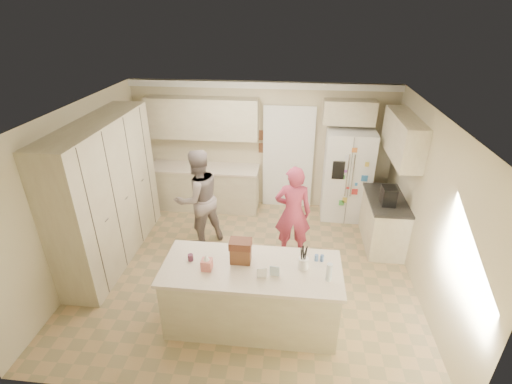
# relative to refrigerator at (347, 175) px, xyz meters

# --- Properties ---
(floor) EXTENTS (5.20, 4.60, 0.02)m
(floor) POSITION_rel_refrigerator_xyz_m (-1.72, -1.96, -0.91)
(floor) COLOR tan
(floor) RESTS_ON ground
(ceiling) EXTENTS (5.20, 4.60, 0.02)m
(ceiling) POSITION_rel_refrigerator_xyz_m (-1.72, -1.96, 1.71)
(ceiling) COLOR white
(ceiling) RESTS_ON wall_back
(wall_back) EXTENTS (5.20, 0.02, 2.60)m
(wall_back) POSITION_rel_refrigerator_xyz_m (-1.72, 0.35, 0.40)
(wall_back) COLOR beige
(wall_back) RESTS_ON ground
(wall_front) EXTENTS (5.20, 0.02, 2.60)m
(wall_front) POSITION_rel_refrigerator_xyz_m (-1.72, -4.27, 0.40)
(wall_front) COLOR beige
(wall_front) RESTS_ON ground
(wall_left) EXTENTS (0.02, 4.60, 2.60)m
(wall_left) POSITION_rel_refrigerator_xyz_m (-4.33, -1.96, 0.40)
(wall_left) COLOR beige
(wall_left) RESTS_ON ground
(wall_right) EXTENTS (0.02, 4.60, 2.60)m
(wall_right) POSITION_rel_refrigerator_xyz_m (0.89, -1.96, 0.40)
(wall_right) COLOR beige
(wall_right) RESTS_ON ground
(crown_back) EXTENTS (5.20, 0.08, 0.12)m
(crown_back) POSITION_rel_refrigerator_xyz_m (-1.72, 0.30, 1.63)
(crown_back) COLOR white
(crown_back) RESTS_ON wall_back
(pantry_bank) EXTENTS (0.60, 2.60, 2.35)m
(pantry_bank) POSITION_rel_refrigerator_xyz_m (-4.02, -1.76, 0.28)
(pantry_bank) COLOR beige
(pantry_bank) RESTS_ON floor
(back_base_cab) EXTENTS (2.20, 0.60, 0.88)m
(back_base_cab) POSITION_rel_refrigerator_xyz_m (-2.87, 0.04, -0.46)
(back_base_cab) COLOR beige
(back_base_cab) RESTS_ON floor
(back_countertop) EXTENTS (2.24, 0.63, 0.04)m
(back_countertop) POSITION_rel_refrigerator_xyz_m (-2.87, 0.03, 0.00)
(back_countertop) COLOR beige
(back_countertop) RESTS_ON back_base_cab
(back_upper_cab) EXTENTS (2.20, 0.35, 0.80)m
(back_upper_cab) POSITION_rel_refrigerator_xyz_m (-2.87, 0.17, 1.00)
(back_upper_cab) COLOR beige
(back_upper_cab) RESTS_ON wall_back
(doorway_opening) EXTENTS (0.90, 0.06, 2.10)m
(doorway_opening) POSITION_rel_refrigerator_xyz_m (-1.17, 0.32, 0.15)
(doorway_opening) COLOR black
(doorway_opening) RESTS_ON floor
(doorway_casing) EXTENTS (1.02, 0.03, 2.22)m
(doorway_casing) POSITION_rel_refrigerator_xyz_m (-1.17, 0.29, 0.15)
(doorway_casing) COLOR white
(doorway_casing) RESTS_ON floor
(wall_frame_upper) EXTENTS (0.15, 0.02, 0.20)m
(wall_frame_upper) POSITION_rel_refrigerator_xyz_m (-1.70, 0.31, 0.65)
(wall_frame_upper) COLOR brown
(wall_frame_upper) RESTS_ON wall_back
(wall_frame_lower) EXTENTS (0.15, 0.02, 0.20)m
(wall_frame_lower) POSITION_rel_refrigerator_xyz_m (-1.70, 0.31, 0.38)
(wall_frame_lower) COLOR brown
(wall_frame_lower) RESTS_ON wall_back
(refrigerator) EXTENTS (0.92, 0.72, 1.80)m
(refrigerator) POSITION_rel_refrigerator_xyz_m (0.00, 0.00, 0.00)
(refrigerator) COLOR white
(refrigerator) RESTS_ON floor
(fridge_seam) EXTENTS (0.02, 0.02, 1.78)m
(fridge_seam) POSITION_rel_refrigerator_xyz_m (0.00, -0.36, 0.00)
(fridge_seam) COLOR gray
(fridge_seam) RESTS_ON refrigerator
(fridge_dispenser) EXTENTS (0.22, 0.03, 0.35)m
(fridge_dispenser) POSITION_rel_refrigerator_xyz_m (-0.22, -0.37, 0.25)
(fridge_dispenser) COLOR black
(fridge_dispenser) RESTS_ON refrigerator
(fridge_handle_l) EXTENTS (0.02, 0.02, 0.85)m
(fridge_handle_l) POSITION_rel_refrigerator_xyz_m (-0.05, -0.37, 0.15)
(fridge_handle_l) COLOR silver
(fridge_handle_l) RESTS_ON refrigerator
(fridge_handle_r) EXTENTS (0.02, 0.02, 0.85)m
(fridge_handle_r) POSITION_rel_refrigerator_xyz_m (0.05, -0.37, 0.15)
(fridge_handle_r) COLOR silver
(fridge_handle_r) RESTS_ON refrigerator
(over_fridge_cab) EXTENTS (0.95, 0.35, 0.45)m
(over_fridge_cab) POSITION_rel_refrigerator_xyz_m (-0.07, 0.17, 1.20)
(over_fridge_cab) COLOR beige
(over_fridge_cab) RESTS_ON wall_back
(right_base_cab) EXTENTS (0.60, 1.20, 0.88)m
(right_base_cab) POSITION_rel_refrigerator_xyz_m (0.58, -0.96, -0.46)
(right_base_cab) COLOR beige
(right_base_cab) RESTS_ON floor
(right_countertop) EXTENTS (0.63, 1.24, 0.04)m
(right_countertop) POSITION_rel_refrigerator_xyz_m (0.57, -0.96, 0.00)
(right_countertop) COLOR #2D2B28
(right_countertop) RESTS_ON right_base_cab
(right_upper_cab) EXTENTS (0.35, 1.50, 0.70)m
(right_upper_cab) POSITION_rel_refrigerator_xyz_m (0.71, -0.76, 1.05)
(right_upper_cab) COLOR beige
(right_upper_cab) RESTS_ON wall_right
(coffee_maker) EXTENTS (0.22, 0.28, 0.30)m
(coffee_maker) POSITION_rel_refrigerator_xyz_m (0.53, -1.16, 0.17)
(coffee_maker) COLOR black
(coffee_maker) RESTS_ON right_countertop
(island_base) EXTENTS (2.20, 0.90, 0.88)m
(island_base) POSITION_rel_refrigerator_xyz_m (-1.52, -3.06, -0.46)
(island_base) COLOR beige
(island_base) RESTS_ON floor
(island_top) EXTENTS (2.28, 0.96, 0.05)m
(island_top) POSITION_rel_refrigerator_xyz_m (-1.52, -3.06, 0.00)
(island_top) COLOR beige
(island_top) RESTS_ON island_base
(utensil_crock) EXTENTS (0.13, 0.13, 0.15)m
(utensil_crock) POSITION_rel_refrigerator_xyz_m (-0.87, -3.01, 0.10)
(utensil_crock) COLOR white
(utensil_crock) RESTS_ON island_top
(tissue_box) EXTENTS (0.13, 0.13, 0.14)m
(tissue_box) POSITION_rel_refrigerator_xyz_m (-2.07, -3.16, 0.10)
(tissue_box) COLOR #D16F68
(tissue_box) RESTS_ON island_top
(tissue_plume) EXTENTS (0.08, 0.08, 0.08)m
(tissue_plume) POSITION_rel_refrigerator_xyz_m (-2.07, -3.16, 0.20)
(tissue_plume) COLOR white
(tissue_plume) RESTS_ON tissue_box
(dollhouse_body) EXTENTS (0.26, 0.18, 0.22)m
(dollhouse_body) POSITION_rel_refrigerator_xyz_m (-1.67, -2.96, 0.14)
(dollhouse_body) COLOR brown
(dollhouse_body) RESTS_ON island_top
(dollhouse_roof) EXTENTS (0.28, 0.20, 0.10)m
(dollhouse_roof) POSITION_rel_refrigerator_xyz_m (-1.67, -2.96, 0.30)
(dollhouse_roof) COLOR #592D1E
(dollhouse_roof) RESTS_ON dollhouse_body
(jam_jar) EXTENTS (0.07, 0.07, 0.09)m
(jam_jar) POSITION_rel_refrigerator_xyz_m (-2.32, -3.01, 0.07)
(jam_jar) COLOR #59263F
(jam_jar) RESTS_ON island_top
(greeting_card_a) EXTENTS (0.12, 0.06, 0.16)m
(greeting_card_a) POSITION_rel_refrigerator_xyz_m (-1.37, -3.26, 0.11)
(greeting_card_a) COLOR white
(greeting_card_a) RESTS_ON island_top
(greeting_card_b) EXTENTS (0.12, 0.05, 0.16)m
(greeting_card_b) POSITION_rel_refrigerator_xyz_m (-1.22, -3.21, 0.11)
(greeting_card_b) COLOR silver
(greeting_card_b) RESTS_ON island_top
(water_bottle) EXTENTS (0.07, 0.07, 0.24)m
(water_bottle) POSITION_rel_refrigerator_xyz_m (-0.57, -3.21, 0.14)
(water_bottle) COLOR silver
(water_bottle) RESTS_ON island_top
(shaker_salt) EXTENTS (0.05, 0.05, 0.09)m
(shaker_salt) POSITION_rel_refrigerator_xyz_m (-0.70, -2.84, 0.07)
(shaker_salt) COLOR #4A6DA8
(shaker_salt) RESTS_ON island_top
(shaker_pepper) EXTENTS (0.05, 0.05, 0.09)m
(shaker_pepper) POSITION_rel_refrigerator_xyz_m (-0.63, -2.84, 0.07)
(shaker_pepper) COLOR #4A6DA8
(shaker_pepper) RESTS_ON island_top
(teen_boy) EXTENTS (1.09, 1.07, 1.77)m
(teen_boy) POSITION_rel_refrigerator_xyz_m (-2.67, -1.24, -0.02)
(teen_boy) COLOR gray
(teen_boy) RESTS_ON floor
(teen_girl) EXTENTS (0.62, 0.43, 1.65)m
(teen_girl) POSITION_rel_refrigerator_xyz_m (-1.02, -1.46, -0.07)
(teen_girl) COLOR #C1404F
(teen_girl) RESTS_ON floor
(fridge_magnets) EXTENTS (0.76, 0.02, 1.44)m
(fridge_magnets) POSITION_rel_refrigerator_xyz_m (0.00, -0.36, 0.00)
(fridge_magnets) COLOR tan
(fridge_magnets) RESTS_ON refrigerator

